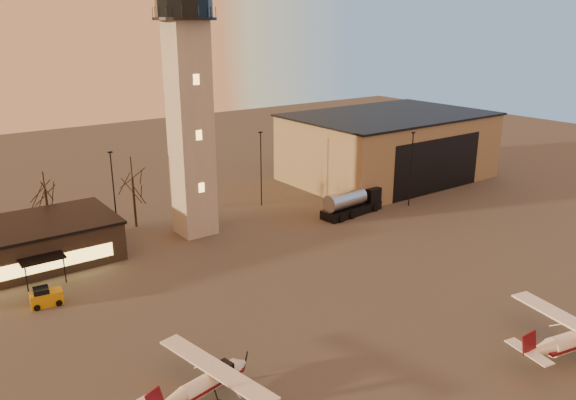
% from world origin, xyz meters
% --- Properties ---
extents(ground, '(220.00, 220.00, 0.00)m').
position_xyz_m(ground, '(0.00, 0.00, 0.00)').
color(ground, '#3C3A38').
rests_on(ground, ground).
extents(control_tower, '(6.80, 6.80, 32.60)m').
position_xyz_m(control_tower, '(0.00, 30.00, 16.33)').
color(control_tower, '#A09D98').
rests_on(control_tower, ground).
extents(hangar, '(30.60, 20.60, 10.30)m').
position_xyz_m(hangar, '(36.00, 33.98, 5.15)').
color(hangar, '#89795A').
rests_on(hangar, ground).
extents(light_poles, '(58.50, 12.25, 10.14)m').
position_xyz_m(light_poles, '(0.50, 31.00, 5.41)').
color(light_poles, black).
rests_on(light_poles, ground).
extents(tree_row, '(37.20, 9.20, 8.80)m').
position_xyz_m(tree_row, '(-13.70, 39.16, 5.94)').
color(tree_row, black).
rests_on(tree_row, ground).
extents(cessna_front, '(9.72, 12.23, 3.36)m').
position_xyz_m(cessna_front, '(10.90, -10.01, 1.15)').
color(cessna_front, white).
rests_on(cessna_front, ground).
extents(cessna_rear, '(8.52, 10.72, 2.95)m').
position_xyz_m(cessna_rear, '(-13.27, 1.78, 1.01)').
color(cessna_rear, white).
rests_on(cessna_rear, ground).
extents(fuel_truck, '(9.21, 3.62, 3.34)m').
position_xyz_m(fuel_truck, '(19.35, 24.00, 1.32)').
color(fuel_truck, black).
rests_on(fuel_truck, ground).
extents(service_cart, '(2.84, 2.00, 1.70)m').
position_xyz_m(service_cart, '(-18.97, 21.61, 0.65)').
color(service_cart, '#C58F0B').
rests_on(service_cart, ground).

